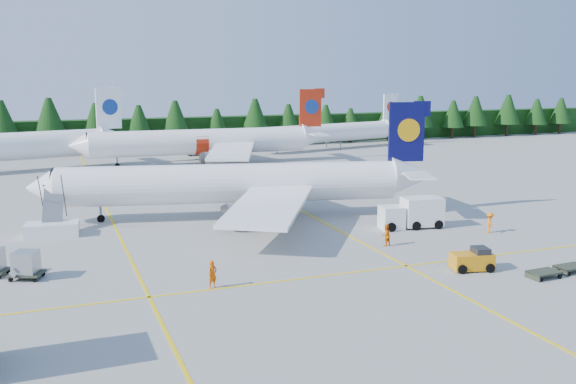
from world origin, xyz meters
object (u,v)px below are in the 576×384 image
object	(u,v)px
airliner_navy	(223,184)
service_truck	(411,213)
airstairs	(52,225)
airliner_red	(196,142)
baggage_tug	(473,260)

from	to	relation	value
airliner_navy	service_truck	size ratio (longest dim) A/B	6.34
airliner_navy	airstairs	bearing A→B (deg)	-163.34
service_truck	airstairs	bearing A→B (deg)	171.89
airliner_navy	service_truck	distance (m)	19.32
airliner_red	airstairs	xyz separation A→B (m)	(-23.18, -41.51, -2.73)
airliner_navy	airstairs	distance (m)	17.10
airliner_red	baggage_tug	size ratio (longest dim) A/B	12.39
airstairs	airliner_red	bearing A→B (deg)	67.02
airliner_red	service_truck	bearing A→B (deg)	-76.67
airliner_red	airstairs	bearing A→B (deg)	-116.60
airliner_navy	airliner_red	distance (m)	40.80
airliner_navy	airliner_red	xyz separation A→B (m)	(6.32, 40.31, 0.09)
service_truck	airliner_red	bearing A→B (deg)	108.64
airliner_red	baggage_tug	bearing A→B (deg)	-81.37
airliner_navy	service_truck	xyz separation A→B (m)	(16.00, -10.62, -2.12)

